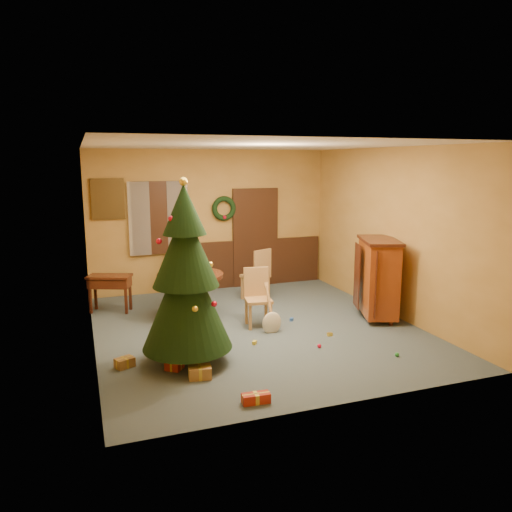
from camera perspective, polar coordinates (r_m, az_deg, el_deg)
name	(u,v)px	position (r m, az deg, el deg)	size (l,w,h in m)	color
room_envelope	(222,236)	(10.48, -3.93, 2.28)	(5.50, 5.50, 5.50)	#34434C
dining_table	(191,287)	(8.64, -7.49, -3.51)	(1.13, 1.13, 0.78)	black
urn	(190,267)	(8.56, -7.55, -1.26)	(0.31, 0.31, 0.23)	slate
centerpiece_plant	(190,249)	(8.50, -7.60, 0.76)	(0.35, 0.30, 0.39)	#1E4C23
chair_near	(257,295)	(8.18, 0.16, -4.47)	(0.47, 0.47, 0.95)	olive
chair_far	(258,273)	(9.63, 0.26, -1.94)	(0.58, 0.58, 1.01)	olive
guitar	(272,309)	(7.87, 1.83, -6.12)	(0.32, 0.15, 0.75)	beige
plant_stand	(183,278)	(9.51, -8.38, -2.49)	(0.31, 0.31, 0.80)	black
stand_plant	(182,250)	(9.40, -8.47, 0.65)	(0.25, 0.20, 0.45)	#19471E
christmas_tree	(186,278)	(6.57, -8.01, -2.46)	(1.19, 1.19, 2.47)	#382111
writing_desk	(110,284)	(9.28, -16.36, -3.12)	(0.84, 0.62, 0.67)	black
sideboard	(378,276)	(8.75, 13.79, -2.24)	(0.90, 1.20, 1.38)	#621F0B
gift_a	(200,372)	(6.42, -6.43, -13.05)	(0.31, 0.24, 0.15)	brown
gift_b	(174,362)	(6.70, -9.31, -11.87)	(0.27, 0.27, 0.20)	maroon
gift_c	(125,362)	(6.91, -14.78, -11.69)	(0.28, 0.24, 0.13)	brown
gift_d	(256,398)	(5.80, -0.01, -15.94)	(0.32, 0.15, 0.11)	maroon
toy_a	(292,319)	(8.54, 4.09, -7.23)	(0.08, 0.05, 0.05)	#2853AE
toy_b	(397,355)	(7.30, 15.81, -10.79)	(0.06, 0.06, 0.06)	#268B36
toy_c	(255,343)	(7.48, -0.17, -9.87)	(0.08, 0.05, 0.05)	gold
toy_d	(319,346)	(7.40, 7.24, -10.16)	(0.06, 0.06, 0.06)	red
toy_e	(330,334)	(7.90, 8.42, -8.85)	(0.08, 0.05, 0.05)	yellow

